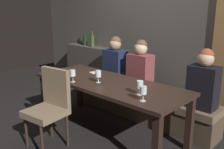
% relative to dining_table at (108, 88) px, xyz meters
% --- Properties ---
extents(ground, '(9.00, 9.00, 0.00)m').
position_rel_dining_table_xyz_m(ground, '(0.00, 0.00, -0.65)').
color(ground, black).
extents(back_wall_tiled, '(6.00, 0.12, 3.00)m').
position_rel_dining_table_xyz_m(back_wall_tiled, '(0.00, 1.22, 0.85)').
color(back_wall_tiled, '#4C4944').
rests_on(back_wall_tiled, ground).
extents(back_counter, '(1.10, 0.28, 0.95)m').
position_rel_dining_table_xyz_m(back_counter, '(-1.55, 1.04, -0.18)').
color(back_counter, '#413E3A').
rests_on(back_counter, ground).
extents(dining_table, '(2.20, 0.84, 0.74)m').
position_rel_dining_table_xyz_m(dining_table, '(0.00, 0.00, 0.00)').
color(dining_table, black).
rests_on(dining_table, ground).
extents(banquette_bench, '(2.50, 0.44, 0.45)m').
position_rel_dining_table_xyz_m(banquette_bench, '(0.00, 0.70, -0.42)').
color(banquette_bench, '#4A3C2E').
rests_on(banquette_bench, ground).
extents(chair_near_side, '(0.50, 0.50, 0.98)m').
position_rel_dining_table_xyz_m(chair_near_side, '(-0.30, -0.72, -0.09)').
color(chair_near_side, '#302119').
rests_on(chair_near_side, ground).
extents(diner_redhead, '(0.36, 0.24, 0.80)m').
position_rel_dining_table_xyz_m(diner_redhead, '(-0.50, 0.68, 0.18)').
color(diner_redhead, '#192342').
rests_on(diner_redhead, banquette_bench).
extents(diner_bearded, '(0.36, 0.24, 0.79)m').
position_rel_dining_table_xyz_m(diner_bearded, '(0.02, 0.68, 0.17)').
color(diner_bearded, brown).
rests_on(diner_bearded, banquette_bench).
extents(diner_far_end, '(0.36, 0.24, 0.77)m').
position_rel_dining_table_xyz_m(diner_far_end, '(1.01, 0.68, 0.16)').
color(diner_far_end, black).
rests_on(diner_far_end, banquette_bench).
extents(wine_bottle_dark_red, '(0.08, 0.08, 0.33)m').
position_rel_dining_table_xyz_m(wine_bottle_dark_red, '(-1.69, 1.07, 0.42)').
color(wine_bottle_dark_red, black).
rests_on(wine_bottle_dark_red, back_counter).
extents(wine_bottle_pale_label, '(0.08, 0.08, 0.33)m').
position_rel_dining_table_xyz_m(wine_bottle_pale_label, '(-1.44, 1.04, 0.42)').
color(wine_bottle_pale_label, '#384728').
rests_on(wine_bottle_pale_label, back_counter).
extents(wine_glass_center_back, '(0.08, 0.08, 0.16)m').
position_rel_dining_table_xyz_m(wine_glass_center_back, '(0.77, -0.26, 0.20)').
color(wine_glass_center_back, silver).
rests_on(wine_glass_center_back, dining_table).
extents(wine_glass_end_right, '(0.08, 0.08, 0.16)m').
position_rel_dining_table_xyz_m(wine_glass_end_right, '(-0.07, -0.11, 0.20)').
color(wine_glass_end_right, silver).
rests_on(wine_glass_end_right, dining_table).
extents(wine_glass_near_right, '(0.08, 0.08, 0.16)m').
position_rel_dining_table_xyz_m(wine_glass_near_right, '(-0.34, -0.32, 0.20)').
color(wine_glass_near_right, silver).
rests_on(wine_glass_near_right, dining_table).
extents(wine_glass_far_right, '(0.08, 0.08, 0.16)m').
position_rel_dining_table_xyz_m(wine_glass_far_right, '(0.62, -0.12, 0.20)').
color(wine_glass_far_right, silver).
rests_on(wine_glass_far_right, dining_table).
extents(fork_on_table, '(0.05, 0.17, 0.01)m').
position_rel_dining_table_xyz_m(fork_on_table, '(0.60, -0.03, 0.09)').
color(fork_on_table, silver).
rests_on(fork_on_table, dining_table).
extents(folded_napkin, '(0.12, 0.12, 0.01)m').
position_rel_dining_table_xyz_m(folded_napkin, '(-0.50, 0.19, 0.09)').
color(folded_napkin, silver).
rests_on(folded_napkin, dining_table).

